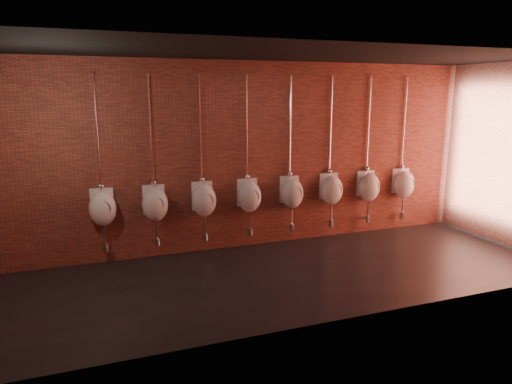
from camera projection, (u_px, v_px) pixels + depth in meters
The scene contains 10 objects.
ground at pixel (287, 275), 6.84m from camera, with size 8.50×8.50×0.00m, color black.
room_shell at pixel (289, 141), 6.42m from camera, with size 8.54×3.04×3.22m.
urinal_0 at pixel (103, 208), 7.04m from camera, with size 0.46×0.41×2.72m.
urinal_1 at pixel (155, 203), 7.31m from camera, with size 0.46×0.41×2.72m.
urinal_2 at pixel (204, 200), 7.58m from camera, with size 0.46×0.41×2.72m.
urinal_3 at pixel (249, 196), 7.85m from camera, with size 0.46×0.41×2.72m.
urinal_4 at pixel (292, 193), 8.11m from camera, with size 0.46×0.41×2.72m.
urinal_5 at pixel (331, 189), 8.38m from camera, with size 0.46×0.41×2.72m.
urinal_6 at pixel (369, 186), 8.65m from camera, with size 0.46×0.41×2.72m.
urinal_7 at pixel (404, 184), 8.92m from camera, with size 0.46×0.41×2.72m.
Camera 1 is at (-2.63, -5.88, 2.66)m, focal length 32.00 mm.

